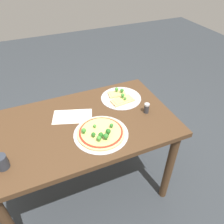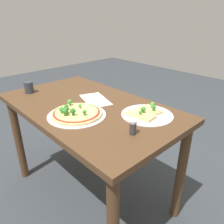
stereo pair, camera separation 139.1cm
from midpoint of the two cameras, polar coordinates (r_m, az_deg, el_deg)
The scene contains 7 objects.
ground_plane at distance 1.82m, azimuth 14.71°, elevation -32.66°, with size 8.00×8.00×0.00m, color #33383D.
dining_table at distance 1.33m, azimuth 17.81°, elevation -17.22°, with size 1.24×0.72×0.76m.
pizza_tray_whole at distance 1.12m, azimuth 18.52°, elevation -18.09°, with size 0.34×0.34×0.07m.
pizza_tray_slice at distance 1.31m, azimuth 36.22°, elevation -15.37°, with size 0.30×0.30×0.06m.
drinking_cup at distance 1.37m, azimuth -2.85°, elevation -6.72°, with size 0.07×0.07×0.08m, color #2D333D.
condiment_shaker at distance 1.12m, azimuth 38.80°, elevation -21.88°, with size 0.04×0.04×0.07m.
paper_menu at distance 1.34m, azimuth 19.17°, elevation -11.04°, with size 0.26×0.15×0.00m, color silver.
Camera 2 is at (-1.07, 0.78, 1.31)m, focal length 35.00 mm.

